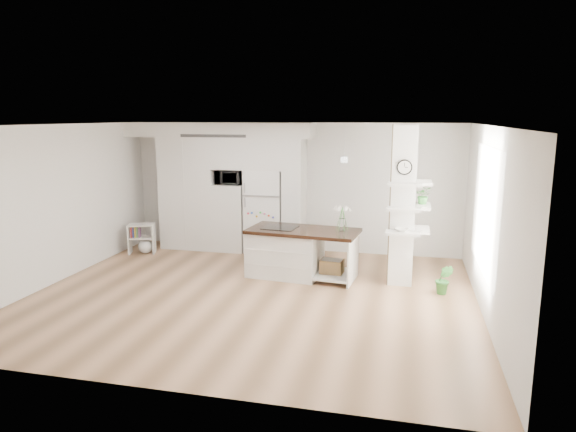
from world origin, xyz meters
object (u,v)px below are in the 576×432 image
at_px(refrigerator, 265,211).
at_px(floor_plant_a, 444,279).
at_px(kitchen_island, 291,251).
at_px(bookshelf, 143,240).

distance_m(refrigerator, floor_plant_a, 4.07).
xyz_separation_m(kitchen_island, bookshelf, (-3.36, 0.77, -0.18)).
relative_size(refrigerator, bookshelf, 2.81).
height_order(kitchen_island, bookshelf, kitchen_island).
bearing_deg(floor_plant_a, kitchen_island, 171.14).
relative_size(bookshelf, floor_plant_a, 1.25).
bearing_deg(bookshelf, refrigerator, -0.87).
height_order(refrigerator, bookshelf, refrigerator).
xyz_separation_m(refrigerator, kitchen_island, (0.91, -1.52, -0.42)).
distance_m(kitchen_island, bookshelf, 3.46).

